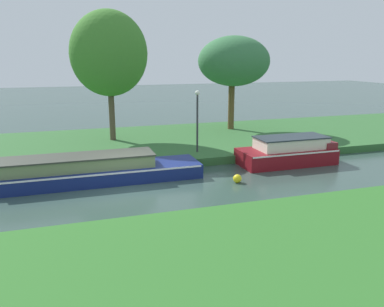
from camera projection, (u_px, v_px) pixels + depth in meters
ground_plane at (131, 187)px, 16.09m from camera, size 120.00×120.00×0.00m
riverbank_far at (111, 146)px, 22.51m from camera, size 72.00×10.00×0.40m
navy_barge at (80, 172)px, 16.50m from camera, size 10.21×2.08×1.18m
maroon_narrowboat at (288, 152)px, 19.47m from camera, size 4.77×2.04×1.37m
willow_tree_left at (109, 54)px, 22.15m from camera, size 4.37×3.73×7.39m
willow_tree_centre at (234, 62)px, 25.54m from camera, size 4.81×3.91×6.14m
lamp_post at (197, 114)px, 19.91m from camera, size 0.24×0.24×3.16m
mooring_post_near at (13, 163)px, 16.91m from camera, size 0.18×0.18×0.63m
channel_buoy at (237, 179)px, 16.57m from camera, size 0.37×0.37×0.37m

